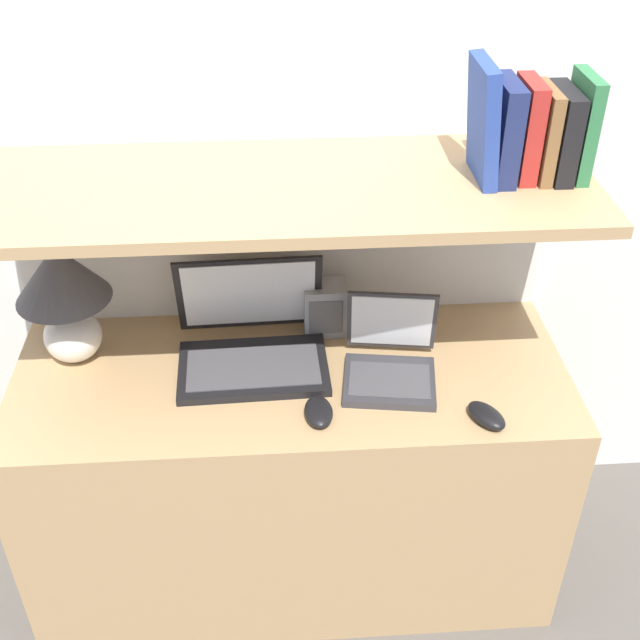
% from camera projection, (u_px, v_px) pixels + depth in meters
% --- Properties ---
extents(wall_back, '(6.00, 0.05, 2.40)m').
position_uv_depth(wall_back, '(281.00, 131.00, 1.97)').
color(wall_back, white).
rests_on(wall_back, ground_plane).
extents(desk, '(1.37, 0.55, 0.71)m').
position_uv_depth(desk, '(294.00, 475.00, 2.18)').
color(desk, tan).
rests_on(desk, ground_plane).
extents(back_riser, '(1.37, 0.04, 1.16)m').
position_uv_depth(back_riser, '(288.00, 343.00, 2.29)').
color(back_riser, white).
rests_on(back_riser, ground_plane).
extents(shelf, '(1.37, 0.49, 0.03)m').
position_uv_depth(shelf, '(285.00, 189.00, 1.76)').
color(shelf, tan).
rests_on(shelf, back_riser).
extents(table_lamp, '(0.23, 0.23, 0.32)m').
position_uv_depth(table_lamp, '(63.00, 289.00, 1.92)').
color(table_lamp, white).
rests_on(table_lamp, desk).
extents(laptop_large, '(0.38, 0.30, 0.25)m').
position_uv_depth(laptop_large, '(252.00, 342.00, 1.99)').
color(laptop_large, black).
rests_on(laptop_large, desk).
extents(laptop_small, '(0.25, 0.26, 0.20)m').
position_uv_depth(laptop_small, '(390.00, 361.00, 1.95)').
color(laptop_small, '#333338').
rests_on(laptop_small, desk).
extents(computer_mouse, '(0.07, 0.11, 0.03)m').
position_uv_depth(computer_mouse, '(319.00, 412.00, 1.84)').
color(computer_mouse, black).
rests_on(computer_mouse, desk).
extents(second_mouse, '(0.10, 0.12, 0.03)m').
position_uv_depth(second_mouse, '(486.00, 416.00, 1.83)').
color(second_mouse, black).
rests_on(second_mouse, desk).
extents(router_box, '(0.11, 0.09, 0.14)m').
position_uv_depth(router_box, '(325.00, 308.00, 2.09)').
color(router_box, gray).
rests_on(router_box, desk).
extents(book_green, '(0.03, 0.14, 0.22)m').
position_uv_depth(book_green, '(581.00, 126.00, 1.72)').
color(book_green, '#2D7042').
rests_on(book_green, shelf).
extents(book_black, '(0.04, 0.15, 0.19)m').
position_uv_depth(book_black, '(561.00, 133.00, 1.73)').
color(book_black, black).
rests_on(book_black, shelf).
extents(book_brown, '(0.03, 0.14, 0.20)m').
position_uv_depth(book_brown, '(544.00, 133.00, 1.73)').
color(book_brown, brown).
rests_on(book_brown, shelf).
extents(book_red, '(0.04, 0.13, 0.22)m').
position_uv_depth(book_red, '(527.00, 130.00, 1.72)').
color(book_red, '#A82823').
rests_on(book_red, shelf).
extents(book_navy, '(0.04, 0.15, 0.22)m').
position_uv_depth(book_navy, '(504.00, 130.00, 1.72)').
color(book_navy, navy).
rests_on(book_navy, shelf).
extents(book_blue, '(0.05, 0.17, 0.26)m').
position_uv_depth(book_blue, '(483.00, 122.00, 1.70)').
color(book_blue, '#284293').
rests_on(book_blue, shelf).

